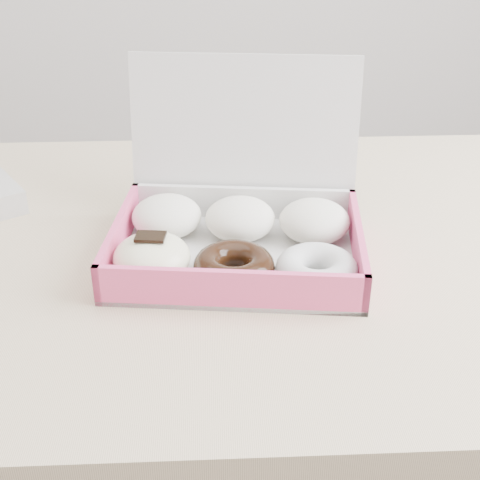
{
  "coord_description": "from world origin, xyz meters",
  "views": [
    {
      "loc": [
        0.01,
        -0.82,
        1.21
      ],
      "look_at": [
        0.05,
        -0.08,
        0.8
      ],
      "focal_mm": 50.0,
      "sensor_mm": 36.0,
      "label": 1
    }
  ],
  "objects": [
    {
      "name": "donut_box",
      "position": [
        0.04,
        -0.04,
        0.79
      ],
      "size": [
        0.35,
        0.31,
        0.24
      ],
      "rotation": [
        0.0,
        0.0,
        -0.11
      ],
      "color": "silver",
      "rests_on": "table"
    },
    {
      "name": "table",
      "position": [
        0.0,
        0.0,
        0.67
      ],
      "size": [
        1.2,
        0.8,
        0.75
      ],
      "color": "tan",
      "rests_on": "ground"
    }
  ]
}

